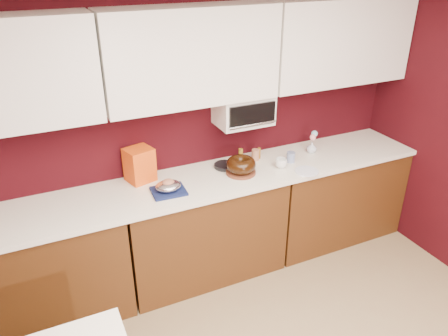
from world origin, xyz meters
name	(u,v)px	position (x,y,z in m)	size (l,w,h in m)	color
wall_back	(186,126)	(0.00, 2.25, 1.25)	(4.00, 0.02, 2.50)	black
base_cabinet_left	(34,273)	(-1.33, 1.94, 0.43)	(1.31, 0.58, 0.86)	#48270E
base_cabinet_center	(203,229)	(0.00, 1.94, 0.43)	(1.31, 0.58, 0.86)	#48270E
base_cabinet_right	(331,195)	(1.33, 1.94, 0.43)	(1.31, 0.58, 0.86)	#48270E
countertop	(201,182)	(0.00, 1.94, 0.88)	(4.00, 0.62, 0.04)	white
upper_cabinet_center	(191,56)	(0.00, 2.08, 1.85)	(1.31, 0.33, 0.70)	white
upper_cabinet_right	(339,42)	(1.33, 2.08, 1.85)	(1.31, 0.33, 0.70)	white
toaster_oven	(243,109)	(0.45, 2.10, 1.38)	(0.45, 0.30, 0.25)	white
toaster_oven_door	(253,115)	(0.45, 1.94, 1.38)	(0.40, 0.02, 0.18)	black
toaster_oven_handle	(253,125)	(0.45, 1.93, 1.30)	(0.02, 0.02, 0.42)	silver
cake_base	(241,172)	(0.34, 1.91, 0.91)	(0.25, 0.25, 0.02)	brown
bundt_cake	(241,165)	(0.34, 1.91, 0.98)	(0.24, 0.24, 0.10)	black
navy_towel	(169,191)	(-0.30, 1.86, 0.91)	(0.25, 0.21, 0.02)	#131D4A
foil_ham_nest	(168,186)	(-0.30, 1.86, 0.96)	(0.19, 0.16, 0.07)	silver
roasted_ham	(168,183)	(-0.30, 1.86, 0.98)	(0.10, 0.08, 0.06)	#B46F52
pandoro_box	(140,165)	(-0.44, 2.14, 1.04)	(0.20, 0.18, 0.27)	red
dark_pan	(225,166)	(0.26, 2.07, 0.92)	(0.18, 0.18, 0.03)	black
coffee_mug	(281,162)	(0.69, 1.86, 0.95)	(0.09, 0.09, 0.10)	silver
blue_jar	(291,157)	(0.83, 1.92, 0.94)	(0.07, 0.07, 0.09)	navy
flower_vase	(312,147)	(1.11, 2.01, 0.96)	(0.07, 0.07, 0.11)	silver
flower_pink	(313,137)	(1.11, 2.01, 1.05)	(0.05, 0.05, 0.05)	pink
flower_blue	(314,134)	(1.14, 2.03, 1.07)	(0.06, 0.06, 0.06)	#82B4D0
china_plate	(307,171)	(0.84, 1.70, 0.91)	(0.20, 0.20, 0.01)	white
amber_bottle	(241,155)	(0.45, 2.13, 0.96)	(0.04, 0.04, 0.11)	olive
paper_cup	(255,155)	(0.57, 2.09, 0.95)	(0.07, 0.07, 0.10)	#996245
amber_bottle_tall	(259,153)	(0.61, 2.10, 0.95)	(0.03, 0.03, 0.10)	brown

